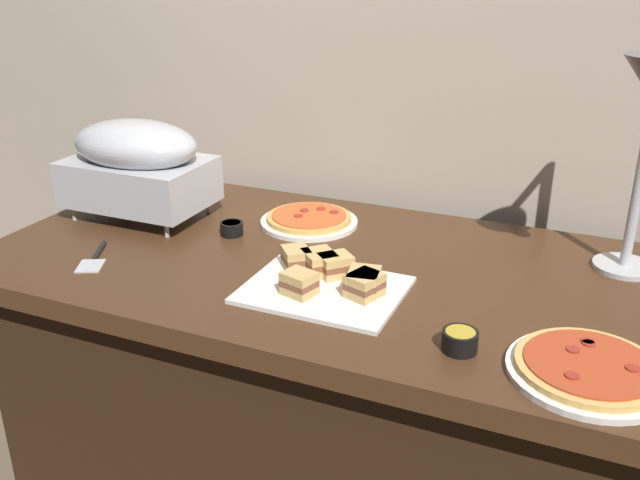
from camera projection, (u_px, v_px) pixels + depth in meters
The scene contains 9 objects.
back_wall at pixel (444, 49), 1.87m from camera, with size 4.40×0.04×2.40m, color #B7A893.
buffet_table at pixel (372, 404), 1.76m from camera, with size 1.90×0.84×0.76m.
chafing_dish at pixel (137, 163), 1.88m from camera, with size 0.38×0.25×0.27m.
pizza_plate_front at pixel (309, 220), 1.87m from camera, with size 0.26×0.26×0.03m.
pizza_plate_center at pixel (589, 369), 1.21m from camera, with size 0.28×0.28×0.03m.
sandwich_platter at pixel (328, 280), 1.51m from camera, with size 0.34×0.27×0.06m.
sauce_cup_near at pixel (232, 228), 1.80m from camera, with size 0.06×0.06×0.03m.
sauce_cup_far at pixel (460, 340), 1.28m from camera, with size 0.07×0.07×0.04m.
serving_spatula at pixel (95, 259), 1.66m from camera, with size 0.11×0.17×0.01m.
Camera 1 is at (0.46, -1.39, 1.44)m, focal length 39.11 mm.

